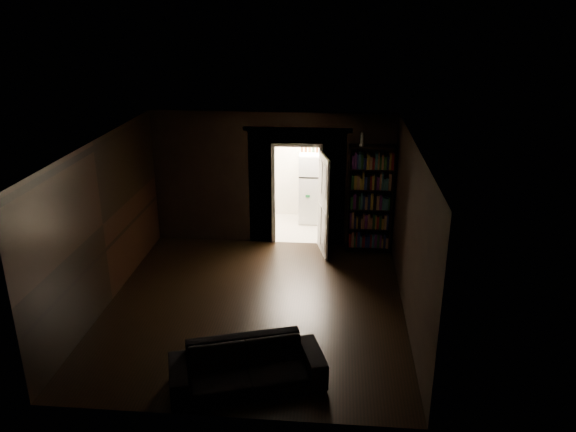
% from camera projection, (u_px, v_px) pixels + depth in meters
% --- Properties ---
extents(ground, '(5.50, 5.50, 0.00)m').
position_uv_depth(ground, '(255.00, 306.00, 9.52)').
color(ground, black).
rests_on(ground, ground).
extents(room_walls, '(5.02, 5.61, 2.84)m').
position_uv_depth(room_walls, '(261.00, 192.00, 9.92)').
color(room_walls, black).
rests_on(room_walls, ground).
extents(kitchen_alcove, '(2.20, 1.80, 2.60)m').
position_uv_depth(kitchen_alcove, '(300.00, 174.00, 12.66)').
color(kitchen_alcove, '#B0AC9A').
rests_on(kitchen_alcove, ground).
extents(sofa, '(2.20, 1.46, 0.78)m').
position_uv_depth(sofa, '(247.00, 360.00, 7.41)').
color(sofa, black).
rests_on(sofa, ground).
extents(bookshelf, '(0.96, 0.60, 2.20)m').
position_uv_depth(bookshelf, '(370.00, 199.00, 11.34)').
color(bookshelf, black).
rests_on(bookshelf, ground).
extents(refrigerator, '(0.95, 0.92, 1.65)m').
position_uv_depth(refrigerator, '(316.00, 187.00, 12.99)').
color(refrigerator, white).
rests_on(refrigerator, ground).
extents(door, '(0.24, 0.84, 2.05)m').
position_uv_depth(door, '(323.00, 205.00, 11.23)').
color(door, silver).
rests_on(door, ground).
extents(figurine, '(0.10, 0.10, 0.27)m').
position_uv_depth(figurine, '(362.00, 139.00, 10.90)').
color(figurine, white).
rests_on(figurine, bookshelf).
extents(bottles, '(0.60, 0.34, 0.26)m').
position_uv_depth(bottles, '(313.00, 147.00, 12.65)').
color(bottles, black).
rests_on(bottles, refrigerator).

